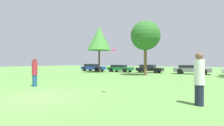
{
  "coord_description": "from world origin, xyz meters",
  "views": [
    {
      "loc": [
        6.55,
        -4.64,
        1.52
      ],
      "look_at": [
        1.46,
        3.58,
        1.5
      ],
      "focal_mm": 26.48,
      "sensor_mm": 36.0,
      "label": 1
    }
  ],
  "objects_px": {
    "tree_0": "(99,39)",
    "parked_car_black": "(149,68)",
    "parked_car_blue": "(93,67)",
    "tree_1": "(145,36)",
    "parked_car_green": "(120,68)",
    "parked_car_grey": "(191,69)",
    "person_thrower": "(35,72)",
    "person_catcher": "(199,78)",
    "frisbee": "(114,50)"
  },
  "relations": [
    {
      "from": "tree_0",
      "to": "parked_car_black",
      "type": "xyz_separation_m",
      "value": [
        6.86,
        3.35,
        -4.62
      ]
    },
    {
      "from": "parked_car_blue",
      "to": "parked_car_black",
      "type": "xyz_separation_m",
      "value": [
        10.25,
        0.61,
        -0.04
      ]
    },
    {
      "from": "tree_1",
      "to": "parked_car_green",
      "type": "bearing_deg",
      "value": 141.73
    },
    {
      "from": "parked_car_grey",
      "to": "tree_1",
      "type": "bearing_deg",
      "value": -130.08
    },
    {
      "from": "tree_1",
      "to": "parked_car_grey",
      "type": "relative_size",
      "value": 1.43
    },
    {
      "from": "parked_car_blue",
      "to": "parked_car_grey",
      "type": "bearing_deg",
      "value": 1.43
    },
    {
      "from": "person_thrower",
      "to": "parked_car_grey",
      "type": "bearing_deg",
      "value": 66.54
    },
    {
      "from": "parked_car_black",
      "to": "person_catcher",
      "type": "bearing_deg",
      "value": -66.69
    },
    {
      "from": "parked_car_blue",
      "to": "parked_car_black",
      "type": "relative_size",
      "value": 1.13
    },
    {
      "from": "tree_0",
      "to": "tree_1",
      "type": "distance_m",
      "value": 8.49
    },
    {
      "from": "frisbee",
      "to": "parked_car_black",
      "type": "xyz_separation_m",
      "value": [
        -4.26,
        17.33,
        -1.49
      ]
    },
    {
      "from": "tree_0",
      "to": "parked_car_blue",
      "type": "height_order",
      "value": "tree_0"
    },
    {
      "from": "person_catcher",
      "to": "parked_car_green",
      "type": "relative_size",
      "value": 0.47
    },
    {
      "from": "tree_1",
      "to": "parked_car_grey",
      "type": "bearing_deg",
      "value": 50.86
    },
    {
      "from": "person_thrower",
      "to": "parked_car_green",
      "type": "relative_size",
      "value": 0.46
    },
    {
      "from": "parked_car_green",
      "to": "parked_car_black",
      "type": "height_order",
      "value": "parked_car_black"
    },
    {
      "from": "tree_0",
      "to": "parked_car_green",
      "type": "relative_size",
      "value": 1.78
    },
    {
      "from": "frisbee",
      "to": "parked_car_blue",
      "type": "height_order",
      "value": "frisbee"
    },
    {
      "from": "person_thrower",
      "to": "tree_0",
      "type": "relative_size",
      "value": 0.26
    },
    {
      "from": "frisbee",
      "to": "parked_car_green",
      "type": "distance_m",
      "value": 19.06
    },
    {
      "from": "parked_car_grey",
      "to": "person_catcher",
      "type": "bearing_deg",
      "value": -84.1
    },
    {
      "from": "person_thrower",
      "to": "person_catcher",
      "type": "bearing_deg",
      "value": 0.0
    },
    {
      "from": "frisbee",
      "to": "parked_car_grey",
      "type": "bearing_deg",
      "value": 85.05
    },
    {
      "from": "tree_1",
      "to": "parked_car_black",
      "type": "height_order",
      "value": "tree_1"
    },
    {
      "from": "parked_car_green",
      "to": "parked_car_grey",
      "type": "relative_size",
      "value": 0.89
    },
    {
      "from": "frisbee",
      "to": "parked_car_green",
      "type": "xyz_separation_m",
      "value": [
        -8.94,
        16.77,
        -1.51
      ]
    },
    {
      "from": "person_catcher",
      "to": "parked_car_black",
      "type": "bearing_deg",
      "value": -67.17
    },
    {
      "from": "frisbee",
      "to": "tree_1",
      "type": "xyz_separation_m",
      "value": [
        -2.88,
        11.99,
        2.57
      ]
    },
    {
      "from": "parked_car_green",
      "to": "tree_0",
      "type": "bearing_deg",
      "value": -128.96
    },
    {
      "from": "person_catcher",
      "to": "parked_car_black",
      "type": "relative_size",
      "value": 0.48
    },
    {
      "from": "person_catcher",
      "to": "parked_car_black",
      "type": "xyz_separation_m",
      "value": [
        -7.87,
        17.48,
        -0.32
      ]
    },
    {
      "from": "person_thrower",
      "to": "tree_1",
      "type": "height_order",
      "value": "tree_1"
    },
    {
      "from": "person_thrower",
      "to": "parked_car_green",
      "type": "height_order",
      "value": "person_thrower"
    },
    {
      "from": "person_catcher",
      "to": "parked_car_blue",
      "type": "relative_size",
      "value": 0.43
    },
    {
      "from": "person_thrower",
      "to": "parked_car_black",
      "type": "bearing_deg",
      "value": 84.0
    },
    {
      "from": "tree_0",
      "to": "tree_1",
      "type": "xyz_separation_m",
      "value": [
        8.24,
        -1.99,
        -0.55
      ]
    },
    {
      "from": "tree_1",
      "to": "person_catcher",
      "type": "bearing_deg",
      "value": -61.88
    },
    {
      "from": "tree_0",
      "to": "parked_car_blue",
      "type": "distance_m",
      "value": 6.32
    },
    {
      "from": "frisbee",
      "to": "parked_car_green",
      "type": "bearing_deg",
      "value": 118.06
    },
    {
      "from": "person_catcher",
      "to": "parked_car_black",
      "type": "height_order",
      "value": "person_catcher"
    },
    {
      "from": "person_thrower",
      "to": "tree_0",
      "type": "distance_m",
      "value": 15.95
    },
    {
      "from": "parked_car_blue",
      "to": "parked_car_black",
      "type": "bearing_deg",
      "value": 2.46
    },
    {
      "from": "tree_1",
      "to": "parked_car_blue",
      "type": "xyz_separation_m",
      "value": [
        -11.64,
        4.73,
        -4.02
      ]
    },
    {
      "from": "frisbee",
      "to": "parked_car_black",
      "type": "relative_size",
      "value": 0.06
    },
    {
      "from": "parked_car_black",
      "to": "parked_car_grey",
      "type": "bearing_deg",
      "value": -0.41
    },
    {
      "from": "parked_car_blue",
      "to": "person_catcher",
      "type": "bearing_deg",
      "value": -43.88
    },
    {
      "from": "person_thrower",
      "to": "parked_car_green",
      "type": "xyz_separation_m",
      "value": [
        -3.25,
        17.15,
        -0.31
      ]
    },
    {
      "from": "person_thrower",
      "to": "tree_1",
      "type": "distance_m",
      "value": 13.23
    },
    {
      "from": "person_catcher",
      "to": "parked_car_grey",
      "type": "relative_size",
      "value": 0.42
    },
    {
      "from": "parked_car_green",
      "to": "parked_car_grey",
      "type": "height_order",
      "value": "parked_car_grey"
    }
  ]
}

